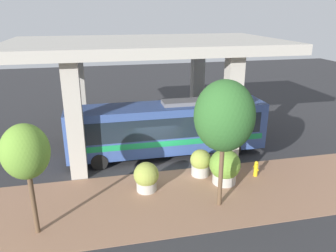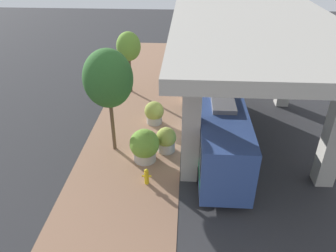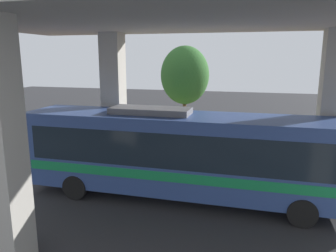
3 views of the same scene
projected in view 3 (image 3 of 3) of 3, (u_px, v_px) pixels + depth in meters
name	position (u px, v px, depth m)	size (l,w,h in m)	color
ground_plane	(213.00, 181.00, 15.09)	(80.00, 80.00, 0.00)	#2D2D30
sidewalk_strip	(220.00, 161.00, 17.92)	(6.00, 40.00, 0.02)	#936B51
overpass	(201.00, 34.00, 10.00)	(9.40, 17.13, 7.25)	#ADA89E
bus	(181.00, 151.00, 12.84)	(2.58, 12.61, 3.67)	#334C8C
fire_hydrant	(120.00, 152.00, 17.94)	(0.49, 0.24, 0.94)	gold
planter_front	(158.00, 144.00, 17.64)	(1.69, 1.69, 1.97)	#ADA89E
planter_middle	(239.00, 154.00, 16.48)	(1.32, 1.32, 1.60)	#ADA89E
planter_back	(170.00, 156.00, 16.33)	(1.20, 1.20, 1.57)	#ADA89E
street_tree_near	(185.00, 76.00, 18.51)	(2.73, 2.73, 6.23)	brown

